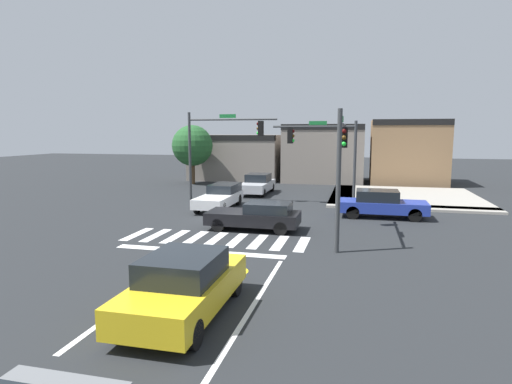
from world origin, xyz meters
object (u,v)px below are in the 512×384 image
at_px(car_blue, 381,204).
at_px(car_silver, 258,184).
at_px(traffic_signal_northwest, 221,140).
at_px(car_white, 220,196).
at_px(traffic_signal_southeast, 341,153).
at_px(roadside_tree, 192,146).
at_px(car_yellow, 184,285).
at_px(traffic_signal_northeast, 324,146).
at_px(car_black, 257,216).

bearing_deg(car_blue, car_silver, 139.98).
relative_size(traffic_signal_northwest, car_white, 1.27).
bearing_deg(car_silver, traffic_signal_southeast, 27.65).
xyz_separation_m(traffic_signal_northwest, car_blue, (10.09, -3.21, -3.32)).
relative_size(traffic_signal_southeast, roadside_tree, 1.04).
bearing_deg(traffic_signal_northwest, car_white, -72.70).
bearing_deg(car_yellow, traffic_signal_southeast, -21.29).
xyz_separation_m(traffic_signal_northeast, car_white, (-5.91, -2.63, -2.97)).
xyz_separation_m(car_yellow, car_white, (-3.97, 14.79, -0.06)).
xyz_separation_m(traffic_signal_northwest, roadside_tree, (-5.51, 8.67, -0.69)).
bearing_deg(traffic_signal_northwest, car_blue, -17.62).
relative_size(traffic_signal_northeast, car_black, 1.22).
xyz_separation_m(traffic_signal_southeast, traffic_signal_northwest, (-8.15, 8.66, 0.37)).
xyz_separation_m(car_white, car_silver, (0.73, 6.54, 0.00)).
height_order(car_silver, roadside_tree, roadside_tree).
xyz_separation_m(traffic_signal_southeast, car_white, (-7.35, 6.11, -2.98)).
xyz_separation_m(traffic_signal_northeast, car_silver, (-5.18, 3.90, -2.97)).
bearing_deg(car_silver, car_yellow, 8.64).
bearing_deg(traffic_signal_northwest, car_silver, 69.04).
xyz_separation_m(car_black, car_white, (-3.49, 5.11, 0.05)).
distance_m(traffic_signal_southeast, car_yellow, 9.77).
distance_m(traffic_signal_southeast, car_silver, 14.58).
bearing_deg(traffic_signal_northwest, traffic_signal_northeast, 0.71).
relative_size(traffic_signal_northwest, car_silver, 1.30).
relative_size(car_blue, car_white, 0.96).
height_order(traffic_signal_northeast, car_silver, traffic_signal_northeast).
distance_m(car_white, car_silver, 6.58).
relative_size(car_silver, roadside_tree, 0.89).
height_order(car_blue, car_yellow, car_yellow).
relative_size(traffic_signal_northeast, traffic_signal_northwest, 0.87).
distance_m(traffic_signal_northeast, car_blue, 5.56).
bearing_deg(traffic_signal_northwest, traffic_signal_southeast, -46.73).
bearing_deg(car_white, car_yellow, 15.03).
distance_m(traffic_signal_northeast, car_silver, 7.13).
relative_size(car_yellow, roadside_tree, 0.88).
xyz_separation_m(traffic_signal_northeast, car_yellow, (-1.94, -17.42, -2.91)).
bearing_deg(traffic_signal_northwest, roadside_tree, 122.43).
height_order(car_yellow, car_black, car_yellow).
bearing_deg(roadside_tree, car_silver, -33.66).
distance_m(traffic_signal_southeast, traffic_signal_northwest, 11.89).
bearing_deg(car_blue, car_white, 175.97).
distance_m(traffic_signal_northwest, car_white, 4.28).
xyz_separation_m(traffic_signal_northeast, car_black, (-2.42, -7.75, -3.02)).
height_order(traffic_signal_northeast, car_black, traffic_signal_northeast).
distance_m(car_silver, roadside_tree, 8.86).
xyz_separation_m(car_white, roadside_tree, (-6.30, 11.22, 2.66)).
relative_size(traffic_signal_southeast, traffic_signal_northwest, 0.90).
bearing_deg(car_blue, traffic_signal_northeast, 135.82).
xyz_separation_m(traffic_signal_northwest, car_silver, (1.53, 3.99, -3.34)).
bearing_deg(roadside_tree, traffic_signal_northeast, -35.11).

